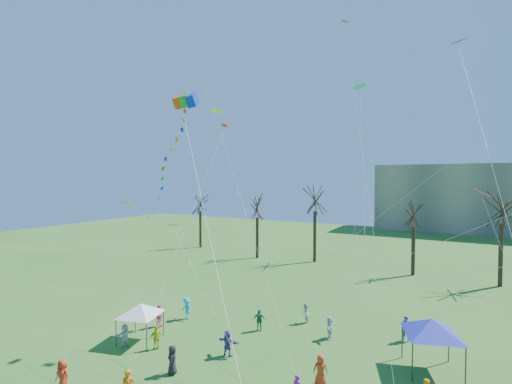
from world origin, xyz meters
The scene contains 6 objects.
bare_tree_row centered at (2.73, 36.21, 7.29)m, with size 70.73×8.11×11.23m.
big_box_kite centered at (-7.47, 5.44, 12.44)m, with size 6.91×6.23×21.35m.
canopy_tent_white centered at (-11.97, 7.15, 2.32)m, with size 3.52×3.52×2.74m.
canopy_tent_blue centered at (6.63, 12.67, 2.74)m, with size 4.11×4.11×3.23m.
festival_crowd centered at (-1.22, 7.25, 0.86)m, with size 25.16×16.90×1.84m.
small_kites_aloft centered at (1.90, 10.23, 14.17)m, with size 30.82×17.98×33.93m.
Camera 1 is at (7.45, -11.05, 11.64)m, focal length 25.00 mm.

